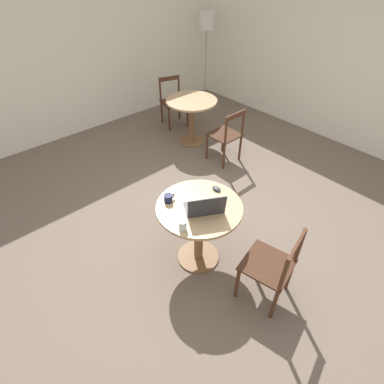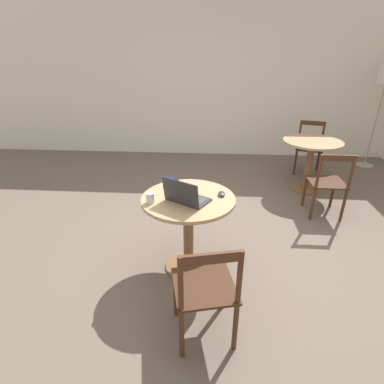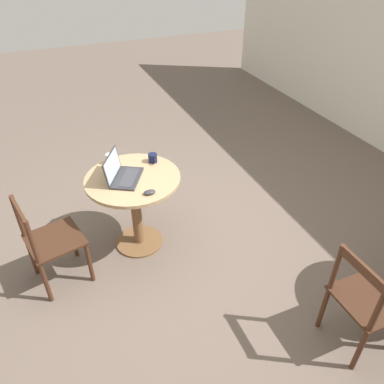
% 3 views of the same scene
% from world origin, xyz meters
% --- Properties ---
extents(ground_plane, '(16.00, 16.00, 0.00)m').
position_xyz_m(ground_plane, '(0.00, 0.00, 0.00)').
color(ground_plane, '#66564C').
extents(wall_back, '(9.40, 0.06, 2.70)m').
position_xyz_m(wall_back, '(0.00, 3.23, 1.35)').
color(wall_back, silver).
rests_on(wall_back, ground_plane).
extents(cafe_table_near, '(0.82, 0.82, 0.75)m').
position_xyz_m(cafe_table_near, '(-0.31, -0.35, 0.57)').
color(cafe_table_near, brown).
rests_on(cafe_table_near, ground_plane).
extents(cafe_table_mid, '(0.82, 0.82, 0.75)m').
position_xyz_m(cafe_table_mid, '(1.31, 1.58, 0.57)').
color(cafe_table_mid, brown).
rests_on(cafe_table_mid, ground_plane).
extents(chair_near_front, '(0.50, 0.50, 0.84)m').
position_xyz_m(chair_near_front, '(-0.13, -1.12, 0.43)').
color(chair_near_front, '#472819').
rests_on(chair_near_front, ground_plane).
extents(chair_mid_back, '(0.51, 0.51, 0.84)m').
position_xyz_m(chair_mid_back, '(1.51, 2.32, 0.43)').
color(chair_mid_back, '#472819').
rests_on(chair_mid_back, ground_plane).
extents(chair_mid_front, '(0.42, 0.42, 0.84)m').
position_xyz_m(chair_mid_front, '(1.31, 0.78, 0.43)').
color(chair_mid_front, '#472819').
rests_on(chair_mid_front, ground_plane).
extents(laptop, '(0.42, 0.38, 0.23)m').
position_xyz_m(laptop, '(-0.32, -0.44, 0.80)').
color(laptop, '#2D2D33').
rests_on(laptop, cafe_table_near).
extents(mouse, '(0.06, 0.10, 0.03)m').
position_xyz_m(mouse, '(-0.02, -0.29, 0.77)').
color(mouse, '#2D2D33').
rests_on(mouse, cafe_table_near).
extents(mug, '(0.12, 0.08, 0.08)m').
position_xyz_m(mug, '(-0.49, -0.11, 0.79)').
color(mug, '#141938').
rests_on(mug, cafe_table_near).
extents(drinking_glass, '(0.07, 0.07, 0.09)m').
position_xyz_m(drinking_glass, '(-0.62, -0.47, 0.80)').
color(drinking_glass, silver).
rests_on(drinking_glass, cafe_table_near).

